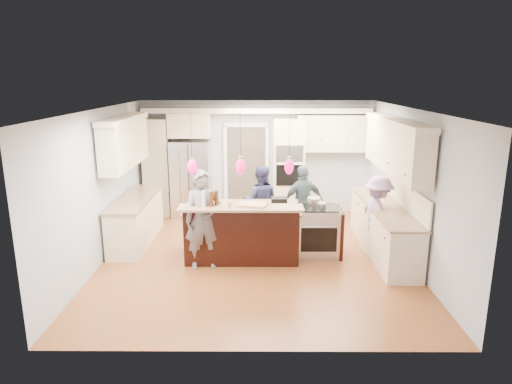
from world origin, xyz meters
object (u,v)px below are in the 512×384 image
refrigerator (191,178)px  person_bar_end (203,220)px  island_range (318,231)px  kitchen_island (243,231)px  person_far_left (261,202)px

refrigerator → person_bar_end: size_ratio=1.04×
refrigerator → island_range: 3.71m
island_range → person_bar_end: size_ratio=0.53×
refrigerator → kitchen_island: (1.30, -2.57, -0.42)m
person_bar_end → person_far_left: (0.99, 1.58, -0.11)m
refrigerator → person_far_left: bearing=-42.5°
kitchen_island → person_far_left: size_ratio=1.40×
island_range → person_far_left: person_far_left is taller
refrigerator → kitchen_island: size_ratio=0.86×
island_range → person_far_left: 1.49m
refrigerator → kitchen_island: refrigerator is taller
person_bar_end → person_far_left: size_ratio=1.15×
person_bar_end → person_far_left: bearing=42.5°
island_range → kitchen_island: bearing=-176.9°
island_range → refrigerator: bearing=137.4°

